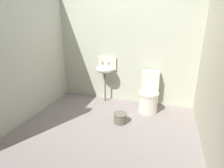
% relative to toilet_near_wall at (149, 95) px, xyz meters
% --- Properties ---
extents(ground_plane, '(3.41, 2.92, 0.08)m').
position_rel_toilet_near_wall_xyz_m(ground_plane, '(-0.60, -0.91, -0.36)').
color(ground_plane, gray).
extents(wall_back, '(3.41, 0.10, 2.38)m').
position_rel_toilet_near_wall_xyz_m(wall_back, '(-0.60, 0.40, 0.87)').
color(wall_back, beige).
rests_on(wall_back, ground).
extents(wall_left, '(0.10, 2.72, 2.38)m').
position_rel_toilet_near_wall_xyz_m(wall_left, '(-2.15, -0.81, 0.87)').
color(wall_left, '#B9BDAE').
rests_on(wall_left, ground).
extents(wall_right, '(0.10, 2.72, 2.38)m').
position_rel_toilet_near_wall_xyz_m(wall_right, '(0.95, -0.81, 0.87)').
color(wall_right, beige).
rests_on(wall_right, ground).
extents(toilet_near_wall, '(0.41, 0.60, 0.78)m').
position_rel_toilet_near_wall_xyz_m(toilet_near_wall, '(0.00, 0.00, 0.00)').
color(toilet_near_wall, silver).
rests_on(toilet_near_wall, ground).
extents(sink, '(0.42, 0.35, 0.99)m').
position_rel_toilet_near_wall_xyz_m(sink, '(-1.00, 0.19, 0.43)').
color(sink, '#656252').
rests_on(sink, ground).
extents(bucket, '(0.25, 0.25, 0.19)m').
position_rel_toilet_near_wall_xyz_m(bucket, '(-0.42, -0.67, -0.22)').
color(bucket, '#656252').
rests_on(bucket, ground).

